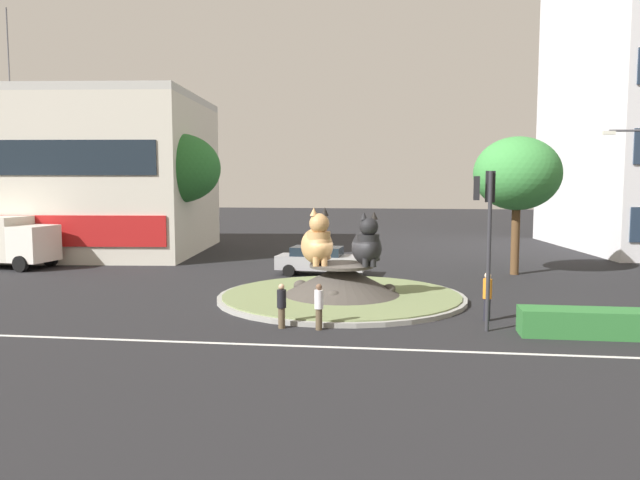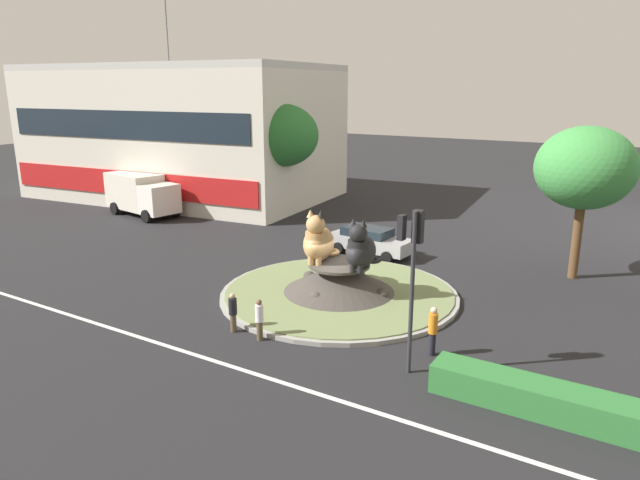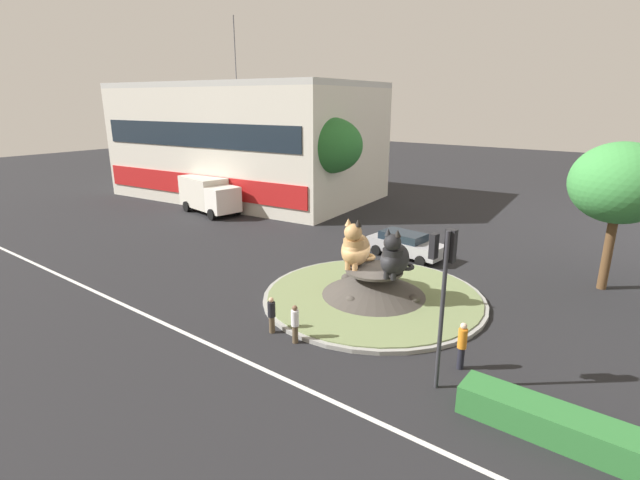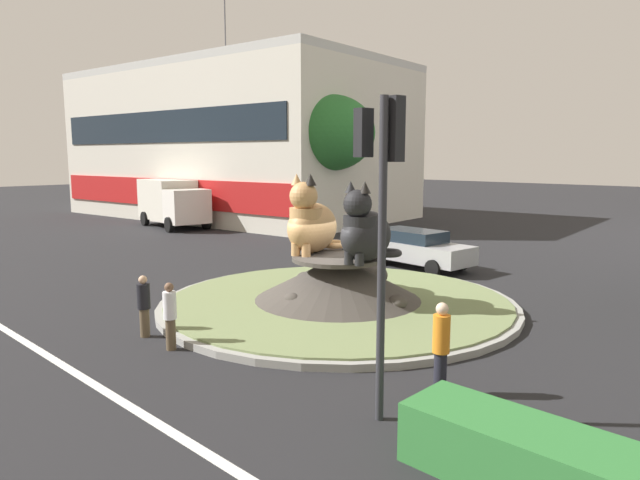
% 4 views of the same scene
% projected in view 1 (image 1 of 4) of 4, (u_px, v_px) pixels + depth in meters
% --- Properties ---
extents(ground_plane, '(160.00, 160.00, 0.00)m').
position_uv_depth(ground_plane, '(341.00, 299.00, 27.28)').
color(ground_plane, black).
extents(lane_centreline, '(112.00, 0.20, 0.01)m').
position_uv_depth(lane_centreline, '(317.00, 347.00, 19.66)').
color(lane_centreline, silver).
rests_on(lane_centreline, ground).
extents(roundabout_island, '(10.62, 10.62, 1.53)m').
position_uv_depth(roundabout_island, '(341.00, 287.00, 27.25)').
color(roundabout_island, gray).
rests_on(roundabout_island, ground).
extents(cat_statue_calico, '(1.93, 2.67, 2.44)m').
position_uv_depth(cat_statue_calico, '(318.00, 243.00, 27.07)').
color(cat_statue_calico, tan).
rests_on(cat_statue_calico, roundabout_island).
extents(cat_statue_black, '(1.66, 2.49, 2.28)m').
position_uv_depth(cat_statue_black, '(367.00, 245.00, 26.80)').
color(cat_statue_black, black).
rests_on(cat_statue_black, roundabout_island).
extents(traffic_light_mast, '(0.75, 0.50, 5.44)m').
position_uv_depth(traffic_light_mast, '(487.00, 215.00, 21.34)').
color(traffic_light_mast, '#2D2D33').
rests_on(traffic_light_mast, ground).
extents(shophouse_block, '(25.42, 16.29, 16.71)m').
position_uv_depth(shophouse_block, '(28.00, 175.00, 44.32)').
color(shophouse_block, beige).
rests_on(shophouse_block, ground).
extents(clipped_hedge_strip, '(6.51, 1.20, 0.90)m').
position_uv_depth(clipped_hedge_strip, '(622.00, 324.00, 20.76)').
color(clipped_hedge_strip, '#2D7033').
rests_on(clipped_hedge_strip, ground).
extents(broadleaf_tree_behind_island, '(5.12, 5.12, 7.97)m').
position_uv_depth(broadleaf_tree_behind_island, '(180.00, 169.00, 40.16)').
color(broadleaf_tree_behind_island, brown).
rests_on(broadleaf_tree_behind_island, ground).
extents(second_tree_near_tower, '(4.59, 4.59, 7.37)m').
position_uv_depth(second_tree_near_tower, '(517.00, 174.00, 33.74)').
color(second_tree_near_tower, brown).
rests_on(second_tree_near_tower, ground).
extents(pedestrian_black_shirt, '(0.32, 0.32, 1.56)m').
position_uv_depth(pedestrian_black_shirt, '(282.00, 305.00, 21.99)').
color(pedestrian_black_shirt, brown).
rests_on(pedestrian_black_shirt, ground).
extents(pedestrian_orange_shirt, '(0.32, 0.32, 1.79)m').
position_uv_depth(pedestrian_orange_shirt, '(487.00, 295.00, 23.09)').
color(pedestrian_orange_shirt, black).
rests_on(pedestrian_orange_shirt, ground).
extents(pedestrian_white_shirt, '(0.31, 0.31, 1.60)m').
position_uv_depth(pedestrian_white_shirt, '(319.00, 305.00, 21.75)').
color(pedestrian_white_shirt, brown).
rests_on(pedestrian_white_shirt, ground).
extents(sedan_on_far_lane, '(4.86, 2.31, 1.52)m').
position_uv_depth(sedan_on_far_lane, '(320.00, 260.00, 33.99)').
color(sedan_on_far_lane, '#99999E').
rests_on(sedan_on_far_lane, ground).
extents(delivery_box_truck, '(6.48, 3.45, 2.97)m').
position_uv_depth(delivery_box_truck, '(2.00, 240.00, 36.78)').
color(delivery_box_truck, silver).
rests_on(delivery_box_truck, ground).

